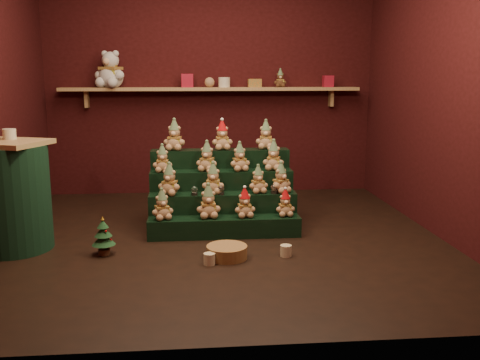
{
  "coord_description": "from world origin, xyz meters",
  "views": [
    {
      "loc": [
        -0.25,
        -4.69,
        1.46
      ],
      "look_at": [
        0.2,
        0.25,
        0.49
      ],
      "focal_mm": 40.0,
      "sensor_mm": 36.0,
      "label": 1
    }
  ],
  "objects": [
    {
      "name": "gift_tin_red_a",
      "position": [
        -0.29,
        1.85,
        1.4
      ],
      "size": [
        0.14,
        0.14,
        0.16
      ],
      "primitive_type": "cube",
      "color": "#B51B33",
      "rests_on": "back_shelf"
    },
    {
      "name": "snow_globe_a",
      "position": [
        -0.23,
        0.21,
        0.4
      ],
      "size": [
        0.06,
        0.06,
        0.09
      ],
      "color": "black",
      "rests_on": "riser_tier_midfront"
    },
    {
      "name": "teddy_4",
      "position": [
        -0.46,
        0.25,
        0.51
      ],
      "size": [
        0.26,
        0.25,
        0.3
      ],
      "primitive_type": null,
      "rotation": [
        0.0,
        0.0,
        -0.34
      ],
      "color": "tan",
      "rests_on": "riser_tier_midfront"
    },
    {
      "name": "shelf_plush_ball",
      "position": [
        -0.02,
        1.85,
        1.38
      ],
      "size": [
        0.12,
        0.12,
        0.12
      ],
      "primitive_type": "sphere",
      "color": "tan",
      "rests_on": "back_shelf"
    },
    {
      "name": "teddy_11",
      "position": [
        0.55,
        0.47,
        0.69
      ],
      "size": [
        0.25,
        0.24,
        0.29
      ],
      "primitive_type": null,
      "rotation": [
        0.0,
        0.0,
        -0.28
      ],
      "color": "tan",
      "rests_on": "riser_tier_midback"
    },
    {
      "name": "brown_bear",
      "position": [
        0.84,
        1.84,
        1.43
      ],
      "size": [
        0.16,
        0.14,
        0.21
      ],
      "primitive_type": null,
      "rotation": [
        0.0,
        0.0,
        -0.05
      ],
      "color": "#542F1C",
      "rests_on": "back_shelf"
    },
    {
      "name": "teddy_10",
      "position": [
        0.22,
        0.47,
        0.68
      ],
      "size": [
        0.23,
        0.22,
        0.28
      ],
      "primitive_type": null,
      "rotation": [
        0.0,
        0.0,
        0.23
      ],
      "color": "tan",
      "rests_on": "riser_tier_midback"
    },
    {
      "name": "teddy_14",
      "position": [
        0.51,
        0.72,
        0.86
      ],
      "size": [
        0.23,
        0.21,
        0.29
      ],
      "primitive_type": null,
      "rotation": [
        0.0,
        0.0,
        -0.13
      ],
      "color": "tan",
      "rests_on": "riser_tier_back"
    },
    {
      "name": "side_table",
      "position": [
        -1.78,
        -0.15,
        0.46
      ],
      "size": [
        0.75,
        0.7,
        0.93
      ],
      "rotation": [
        0.0,
        0.0,
        -0.38
      ],
      "color": "tan",
      "rests_on": "ground"
    },
    {
      "name": "back_shelf",
      "position": [
        0.0,
        1.87,
        1.29
      ],
      "size": [
        3.6,
        0.26,
        0.24
      ],
      "color": "tan",
      "rests_on": "ground"
    },
    {
      "name": "riser_tier_back",
      "position": [
        0.04,
        0.71,
        0.36
      ],
      "size": [
        1.4,
        0.22,
        0.72
      ],
      "primitive_type": "cube",
      "color": "black",
      "rests_on": "ground"
    },
    {
      "name": "wicker_basket",
      "position": [
        0.02,
        -0.55,
        0.05
      ],
      "size": [
        0.39,
        0.39,
        0.1
      ],
      "primitive_type": "cylinder",
      "rotation": [
        0.0,
        0.0,
        0.18
      ],
      "color": "#996C3D",
      "rests_on": "ground"
    },
    {
      "name": "ground",
      "position": [
        0.0,
        0.0,
        0.0
      ],
      "size": [
        4.0,
        4.0,
        0.0
      ],
      "primitive_type": "plane",
      "color": "black",
      "rests_on": "ground"
    },
    {
      "name": "teddy_8",
      "position": [
        -0.54,
        0.47,
        0.67
      ],
      "size": [
        0.19,
        0.17,
        0.26
      ],
      "primitive_type": null,
      "rotation": [
        0.0,
        0.0,
        -0.0
      ],
      "color": "tan",
      "rests_on": "riser_tier_midback"
    },
    {
      "name": "white_bear",
      "position": [
        -1.19,
        1.84,
        1.59
      ],
      "size": [
        0.49,
        0.48,
        0.54
      ],
      "primitive_type": null,
      "rotation": [
        0.0,
        0.0,
        -0.43
      ],
      "color": "silver",
      "rests_on": "back_shelf"
    },
    {
      "name": "right_wall",
      "position": [
        2.05,
        0.0,
        1.4
      ],
      "size": [
        0.1,
        4.0,
        2.8
      ],
      "primitive_type": "cube",
      "color": "black",
      "rests_on": "ground"
    },
    {
      "name": "mini_christmas_tree",
      "position": [
        -0.99,
        -0.37,
        0.16
      ],
      "size": [
        0.19,
        0.19,
        0.33
      ],
      "rotation": [
        0.0,
        0.0,
        -0.12
      ],
      "color": "#4C2E1B",
      "rests_on": "ground"
    },
    {
      "name": "teddy_1",
      "position": [
        -0.11,
        0.06,
        0.33
      ],
      "size": [
        0.23,
        0.21,
        0.31
      ],
      "primitive_type": null,
      "rotation": [
        0.0,
        0.0,
        0.07
      ],
      "color": "tan",
      "rests_on": "riser_tier_front"
    },
    {
      "name": "gift_tin_cream",
      "position": [
        0.15,
        1.85,
        1.38
      ],
      "size": [
        0.14,
        0.14,
        0.12
      ],
      "primitive_type": "cylinder",
      "color": "beige",
      "rests_on": "back_shelf"
    },
    {
      "name": "teddy_7",
      "position": [
        0.59,
        0.25,
        0.5
      ],
      "size": [
        0.27,
        0.27,
        0.29
      ],
      "primitive_type": null,
      "rotation": [
        0.0,
        0.0,
        0.6
      ],
      "color": "tan",
      "rests_on": "riser_tier_midfront"
    },
    {
      "name": "teddy_9",
      "position": [
        -0.1,
        0.48,
        0.68
      ],
      "size": [
        0.26,
        0.24,
        0.29
      ],
      "primitive_type": null,
      "rotation": [
        0.0,
        0.0,
        -0.32
      ],
      "color": "tan",
      "rests_on": "riser_tier_midback"
    },
    {
      "name": "teddy_13",
      "position": [
        0.06,
        0.7,
        0.87
      ],
      "size": [
        0.22,
        0.2,
        0.29
      ],
      "primitive_type": null,
      "rotation": [
        0.0,
        0.0,
        0.06
      ],
      "color": "tan",
      "rests_on": "riser_tier_back"
    },
    {
      "name": "mug_right",
      "position": [
        0.51,
        -0.55,
        0.05
      ],
      "size": [
        0.09,
        0.09,
        0.09
      ],
      "primitive_type": "cylinder",
      "color": "beige",
      "rests_on": "ground"
    },
    {
      "name": "teddy_2",
      "position": [
        0.22,
        0.05,
        0.32
      ],
      "size": [
        0.22,
        0.2,
        0.27
      ],
      "primitive_type": null,
      "rotation": [
        0.0,
        0.0,
        0.15
      ],
      "color": "tan",
      "rests_on": "riser_tier_front"
    },
    {
      "name": "teddy_12",
      "position": [
        -0.42,
        0.7,
        0.87
      ],
      "size": [
        0.25,
        0.23,
        0.31
      ],
      "primitive_type": null,
      "rotation": [
        0.0,
        0.0,
        -0.19
      ],
      "color": "tan",
      "rests_on": "riser_tier_back"
    },
    {
      "name": "teddy_5",
      "position": [
        -0.05,
        0.27,
        0.51
      ],
      "size": [
        0.23,
        0.21,
        0.29
      ],
      "primitive_type": null,
      "rotation": [
        0.0,
        0.0,
        -0.12
      ],
      "color": "tan",
      "rests_on": "riser_tier_midfront"
    },
    {
      "name": "gift_tin_red_b",
      "position": [
        1.43,
        1.85,
        1.39
      ],
      "size": [
        0.12,
        0.12,
        0.14
      ],
      "primitive_type": "cube",
      "color": "#B51B33",
      "rests_on": "back_shelf"
    },
    {
      "name": "teddy_3",
      "position": [
        0.6,
        0.06,
        0.3
      ],
      "size": [
        0.19,
        0.17,
        0.25
      ],
      "primitive_type": null,
      "rotation": [
        0.0,
        0.0,
        0.07
      ],
      "color": "tan",
      "rests_on": "riser_tier_front"
    },
    {
      "name": "scarf_gift_box",
      "position": [
        0.53,
        1.85,
        1.37
      ],
      "size": [
        0.16,
        0.1,
        0.1
      ],
      "primitive_type": "cube",
      "color": "#C95F1C",
      "rests_on": "back_shelf"
    },
    {
      "name": "teddy_6",
      "position": [
        0.37,
        0.26,
        0.49
      ],
      "size": [
        0.22,
        0.2,
        0.26
      ],
      "primitive_type": null,
      "rotation": [
        0.0,
        0.0,
        0.22
      ],
      "color": "tan",
      "rests_on": "riser_tier_midfront"
    },
    {
      "name": "riser_tier_midfront",
      "position": [
        0.04,
        0.27,
        0.18
      ],
      "size": [
        1.4,
        0.22,
        0.36
      ],
      "primitive_type": "cube",
      "color": "black",
      "rests_on": "ground"
    },
    {
      "name": "back_wall",
      "position": [
        0.0,
        2.05,
        1.4
      ],
      "size": [
        4.0,
        0.1,
        2.8
      ],
      "primitive_type": "cube",
      "color": "black",
      "rests_on": "ground"
    },
    {
      "name": "snow_globe_c",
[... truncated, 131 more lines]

